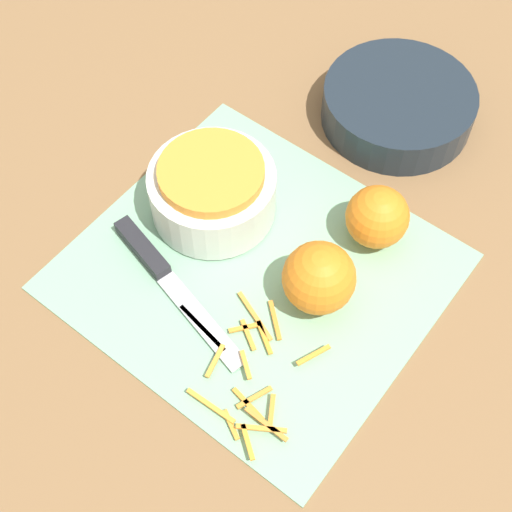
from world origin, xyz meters
TOP-DOWN VIEW (x-y plane):
  - ground_plane at (0.00, 0.00)m, footprint 4.00×4.00m
  - cutting_board at (0.00, 0.00)m, footprint 0.40×0.37m
  - bowl_speckled at (-0.10, 0.04)m, footprint 0.15×0.15m
  - bowl_dark at (-0.00, 0.31)m, footprint 0.20×0.20m
  - knife at (-0.09, -0.07)m, footprint 0.23×0.08m
  - orange_left at (0.08, 0.01)m, footprint 0.08×0.08m
  - orange_right at (0.08, 0.13)m, footprint 0.08×0.08m
  - peel_pile at (0.07, -0.11)m, footprint 0.18×0.16m

SIDE VIEW (x-z plane):
  - ground_plane at x=0.00m, z-range 0.00..0.00m
  - cutting_board at x=0.00m, z-range 0.00..0.01m
  - peel_pile at x=0.07m, z-range 0.01..0.01m
  - knife at x=-0.09m, z-range 0.00..0.02m
  - bowl_dark at x=0.00m, z-range 0.00..0.05m
  - orange_right at x=0.08m, z-range 0.01..0.08m
  - bowl_speckled at x=-0.10m, z-range 0.00..0.08m
  - orange_left at x=0.08m, z-range 0.01..0.09m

